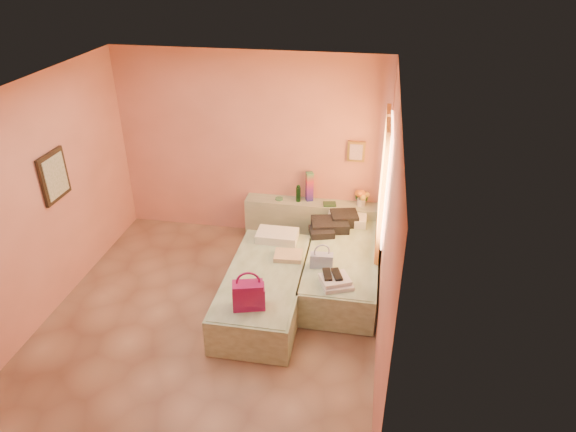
# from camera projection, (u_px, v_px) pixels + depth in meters

# --- Properties ---
(ground) EXTENTS (4.50, 4.50, 0.00)m
(ground) POSITION_uv_depth(u_px,v_px,m) (211.00, 320.00, 6.29)
(ground) COLOR #A17F61
(ground) RESTS_ON ground
(room_walls) EXTENTS (4.02, 4.51, 2.81)m
(room_walls) POSITION_uv_depth(u_px,v_px,m) (232.00, 169.00, 5.88)
(room_walls) COLOR #E6917B
(room_walls) RESTS_ON ground
(headboard_ledge) EXTENTS (2.05, 0.30, 0.65)m
(headboard_ledge) POSITION_uv_depth(u_px,v_px,m) (313.00, 221.00, 7.79)
(headboard_ledge) COLOR #ABB695
(headboard_ledge) RESTS_ON ground
(bed_left) EXTENTS (0.90, 2.00, 0.50)m
(bed_left) POSITION_uv_depth(u_px,v_px,m) (265.00, 289.00, 6.42)
(bed_left) COLOR #B7D7AD
(bed_left) RESTS_ON ground
(bed_right) EXTENTS (0.90, 2.00, 0.50)m
(bed_right) POSITION_uv_depth(u_px,v_px,m) (341.00, 267.00, 6.84)
(bed_right) COLOR #B7D7AD
(bed_right) RESTS_ON ground
(water_bottle) EXTENTS (0.07, 0.07, 0.25)m
(water_bottle) POSITION_uv_depth(u_px,v_px,m) (298.00, 194.00, 7.60)
(water_bottle) COLOR #123317
(water_bottle) RESTS_ON headboard_ledge
(rainbow_box) EXTENTS (0.13, 0.13, 0.45)m
(rainbow_box) POSITION_uv_depth(u_px,v_px,m) (309.00, 187.00, 7.59)
(rainbow_box) COLOR #941252
(rainbow_box) RESTS_ON headboard_ledge
(small_dish) EXTENTS (0.14, 0.14, 0.03)m
(small_dish) POSITION_uv_depth(u_px,v_px,m) (279.00, 199.00, 7.70)
(small_dish) COLOR #488456
(small_dish) RESTS_ON headboard_ledge
(green_book) EXTENTS (0.21, 0.17, 0.03)m
(green_book) POSITION_uv_depth(u_px,v_px,m) (330.00, 204.00, 7.55)
(green_book) COLOR #244427
(green_book) RESTS_ON headboard_ledge
(flower_vase) EXTENTS (0.27, 0.27, 0.29)m
(flower_vase) POSITION_uv_depth(u_px,v_px,m) (362.00, 197.00, 7.47)
(flower_vase) COLOR silver
(flower_vase) RESTS_ON headboard_ledge
(magenta_handbag) EXTENTS (0.40, 0.29, 0.33)m
(magenta_handbag) POSITION_uv_depth(u_px,v_px,m) (249.00, 295.00, 5.65)
(magenta_handbag) COLOR #941252
(magenta_handbag) RESTS_ON bed_left
(khaki_garment) EXTENTS (0.37, 0.31, 0.06)m
(khaki_garment) POSITION_uv_depth(u_px,v_px,m) (288.00, 256.00, 6.59)
(khaki_garment) COLOR tan
(khaki_garment) RESTS_ON bed_left
(clothes_pile) EXTENTS (0.65, 0.65, 0.17)m
(clothes_pile) POSITION_uv_depth(u_px,v_px,m) (333.00, 224.00, 7.20)
(clothes_pile) COLOR black
(clothes_pile) RESTS_ON bed_right
(blue_handbag) EXTENTS (0.29, 0.14, 0.18)m
(blue_handbag) POSITION_uv_depth(u_px,v_px,m) (322.00, 260.00, 6.38)
(blue_handbag) COLOR #394C8A
(blue_handbag) RESTS_ON bed_right
(towel_stack) EXTENTS (0.44, 0.41, 0.10)m
(towel_stack) POSITION_uv_depth(u_px,v_px,m) (336.00, 282.00, 6.05)
(towel_stack) COLOR silver
(towel_stack) RESTS_ON bed_right
(sandal_pair) EXTENTS (0.24, 0.28, 0.03)m
(sandal_pair) POSITION_uv_depth(u_px,v_px,m) (332.00, 275.00, 6.08)
(sandal_pair) COLOR black
(sandal_pair) RESTS_ON towel_stack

